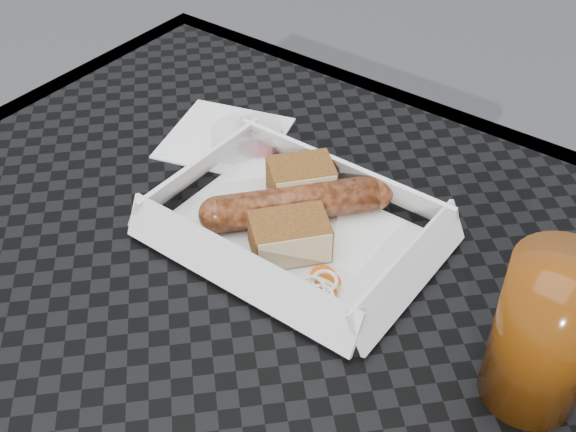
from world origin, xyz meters
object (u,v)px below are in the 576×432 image
(bratwurst, at_px, (297,203))
(drink_glass, at_px, (545,334))
(food_tray, at_px, (294,233))
(patio_table, at_px, (215,367))

(bratwurst, height_order, drink_glass, drink_glass)
(food_tray, bearing_deg, bratwurst, 118.77)
(patio_table, height_order, bratwurst, bratwurst)
(bratwurst, bearing_deg, drink_glass, -12.41)
(patio_table, height_order, drink_glass, drink_glass)
(food_tray, distance_m, bratwurst, 0.03)
(patio_table, bearing_deg, bratwurst, 93.05)
(food_tray, distance_m, drink_glass, 0.25)
(drink_glass, bearing_deg, bratwurst, 167.59)
(food_tray, relative_size, bratwurst, 1.50)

